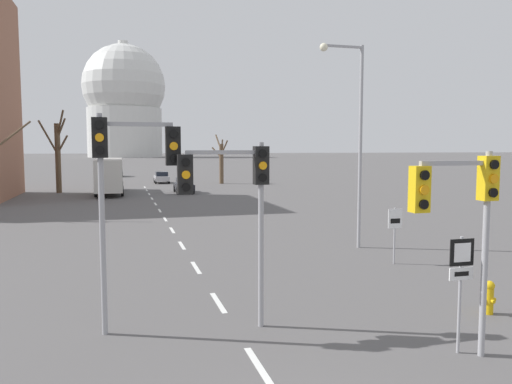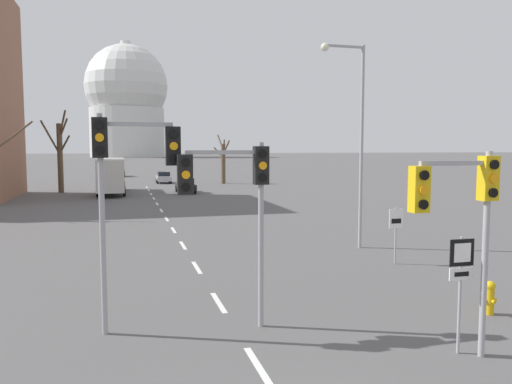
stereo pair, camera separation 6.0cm
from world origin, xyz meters
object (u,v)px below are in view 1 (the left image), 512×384
(sedan_near_left, at_px, (162,177))
(traffic_signal_near_left, at_px, (126,168))
(sedan_near_right, at_px, (117,171))
(route_sign_post, at_px, (461,274))
(speed_limit_sign, at_px, (395,226))
(street_lamp_right, at_px, (354,127))
(city_bus, at_px, (109,173))
(traffic_signal_near_right, at_px, (464,203))
(fire_hydrant, at_px, (489,296))
(traffic_signal_centre_tall, at_px, (235,188))
(sedan_mid_centre, at_px, (184,185))

(sedan_near_left, bearing_deg, traffic_signal_near_left, -95.43)
(sedan_near_left, distance_m, sedan_near_right, 17.61)
(route_sign_post, relative_size, speed_limit_sign, 1.18)
(street_lamp_right, bearing_deg, route_sign_post, -104.60)
(city_bus, bearing_deg, sedan_near_right, 88.91)
(traffic_signal_near_right, relative_size, fire_hydrant, 4.81)
(traffic_signal_centre_tall, bearing_deg, sedan_near_left, 87.39)
(route_sign_post, relative_size, street_lamp_right, 0.29)
(city_bus, bearing_deg, traffic_signal_near_right, -79.32)
(fire_hydrant, distance_m, city_bus, 41.93)
(speed_limit_sign, height_order, city_bus, city_bus)
(traffic_signal_near_left, height_order, traffic_signal_centre_tall, traffic_signal_near_left)
(sedan_near_right, bearing_deg, sedan_near_left, -71.30)
(traffic_signal_near_right, relative_size, traffic_signal_near_left, 0.84)
(route_sign_post, xyz_separation_m, street_lamp_right, (2.97, 11.39, 3.72))
(sedan_mid_centre, bearing_deg, sedan_near_left, 93.98)
(traffic_signal_near_right, bearing_deg, speed_limit_sign, 67.89)
(route_sign_post, distance_m, speed_limit_sign, 8.68)
(street_lamp_right, height_order, sedan_near_left, street_lamp_right)
(route_sign_post, relative_size, sedan_mid_centre, 0.58)
(fire_hydrant, relative_size, sedan_near_left, 0.23)
(traffic_signal_near_right, bearing_deg, street_lamp_right, 74.76)
(sedan_near_left, height_order, sedan_near_right, sedan_near_right)
(fire_hydrant, bearing_deg, route_sign_post, -141.22)
(traffic_signal_near_left, xyz_separation_m, fire_hydrant, (9.63, -1.23, -3.60))
(sedan_mid_centre, bearing_deg, fire_hydrant, -84.83)
(traffic_signal_near_right, xyz_separation_m, sedan_mid_centre, (-0.81, 41.63, -2.62))
(traffic_signal_near_left, xyz_separation_m, street_lamp_right, (10.06, 8.12, 1.42))
(street_lamp_right, bearing_deg, traffic_signal_near_left, -141.09)
(street_lamp_right, distance_m, city_bus, 33.29)
(traffic_signal_near_right, distance_m, street_lamp_right, 12.27)
(sedan_near_left, bearing_deg, speed_limit_sign, -83.80)
(route_sign_post, height_order, fire_hydrant, route_sign_post)
(street_lamp_right, bearing_deg, sedan_near_right, 99.84)
(traffic_signal_centre_tall, height_order, street_lamp_right, street_lamp_right)
(sedan_near_left, xyz_separation_m, city_bus, (-6.22, -13.71, 1.28))
(speed_limit_sign, distance_m, city_bus, 36.31)
(sedan_near_left, xyz_separation_m, sedan_mid_centre, (1.04, -14.88, 0.03))
(sedan_near_left, height_order, sedan_mid_centre, sedan_mid_centre)
(traffic_signal_near_left, bearing_deg, city_bus, 91.73)
(traffic_signal_near_right, xyz_separation_m, speed_limit_sign, (3.39, 8.34, -1.90))
(fire_hydrant, distance_m, street_lamp_right, 10.62)
(street_lamp_right, height_order, sedan_mid_centre, street_lamp_right)
(traffic_signal_near_left, xyz_separation_m, sedan_near_right, (-0.61, 69.65, -3.25))
(traffic_signal_near_left, bearing_deg, traffic_signal_near_right, -27.25)
(traffic_signal_centre_tall, xyz_separation_m, sedan_near_left, (2.43, 53.45, -2.82))
(traffic_signal_near_left, relative_size, traffic_signal_centre_tall, 1.14)
(traffic_signal_near_left, height_order, sedan_mid_centre, traffic_signal_near_left)
(traffic_signal_centre_tall, bearing_deg, route_sign_post, -31.83)
(route_sign_post, relative_size, city_bus, 0.25)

